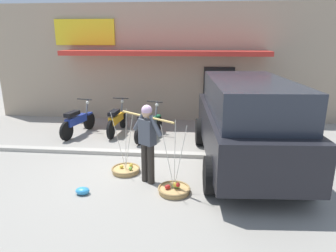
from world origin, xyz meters
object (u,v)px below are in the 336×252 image
Objects in this scene: fruit_basket_left_side at (174,189)px; parked_truck at (246,120)px; motorcycle_second_in_row at (117,120)px; motorcycle_third_in_row at (148,124)px; motorcycle_nearest_shop at (77,121)px; fruit_basket_right_side at (126,169)px; plastic_litter_bag at (82,191)px; fruit_vendor at (147,139)px.

fruit_basket_left_side is 0.30× the size of parked_truck.
motorcycle_second_in_row is 1.03× the size of motorcycle_third_in_row.
fruit_basket_left_side reaches higher than motorcycle_second_in_row.
fruit_basket_left_side is 2.44m from parked_truck.
motorcycle_second_in_row is at bearing 13.71° from motorcycle_nearest_shop.
motorcycle_third_in_row is at bearing -21.48° from motorcycle_second_in_row.
fruit_basket_right_side is 2.52m from motorcycle_third_in_row.
fruit_basket_right_side is 3.44m from motorcycle_nearest_shop.
motorcycle_nearest_shop is 0.36× the size of parked_truck.
parked_truck is at bearing -30.82° from motorcycle_second_in_row.
fruit_basket_left_side is at bearing -72.45° from motorcycle_third_in_row.
motorcycle_second_in_row is 4.05m from plastic_litter_bag.
parked_truck reaches higher than motorcycle_nearest_shop.
motorcycle_nearest_shop is 1.01× the size of motorcycle_third_in_row.
motorcycle_second_in_row is (-2.16, 3.77, 0.38)m from fruit_basket_left_side.
parked_truck is at bearing -21.41° from motorcycle_nearest_shop.
motorcycle_second_in_row is 1.19m from motorcycle_third_in_row.
fruit_basket_left_side is 4.37m from motorcycle_second_in_row.
plastic_litter_bag is at bearing -84.90° from motorcycle_second_in_row.
fruit_vendor is at bearing -152.63° from parked_truck.
fruit_basket_right_side reaches higher than motorcycle_second_in_row.
motorcycle_second_in_row is 0.37× the size of parked_truck.
motorcycle_nearest_shop reaches higher than plastic_litter_bag.
motorcycle_nearest_shop is (-2.18, 2.63, 0.38)m from fruit_basket_right_side.
fruit_basket_right_side is at bearing 60.36° from plastic_litter_bag.
fruit_basket_right_side is 0.30× the size of parked_truck.
motorcycle_second_in_row is 6.50× the size of plastic_litter_bag.
parked_truck is 17.56× the size of plastic_litter_bag.
fruit_basket_left_side is 0.80× the size of motorcycle_second_in_row.
fruit_basket_right_side is (-1.19, 0.85, -0.00)m from fruit_basket_left_side.
fruit_basket_left_side is 3.52m from motorcycle_third_in_row.
motorcycle_second_in_row is (-0.98, 2.93, 0.38)m from fruit_basket_right_side.
motorcycle_second_in_row and motorcycle_third_in_row have the same top height.
fruit_basket_left_side is 5.18× the size of plastic_litter_bag.
fruit_basket_left_side is at bearing -60.18° from motorcycle_second_in_row.
parked_truck is at bearing 27.86° from plastic_litter_bag.
fruit_basket_right_side reaches higher than motorcycle_nearest_shop.
fruit_vendor reaches higher than motorcycle_second_in_row.
plastic_litter_bag is (-1.80, -0.24, -0.01)m from fruit_basket_left_side.
fruit_vendor is 1.17× the size of fruit_basket_right_side.
fruit_vendor reaches higher than plastic_litter_bag.
motorcycle_third_in_row is at bearing 78.18° from plastic_litter_bag.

